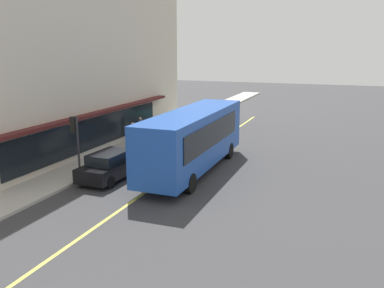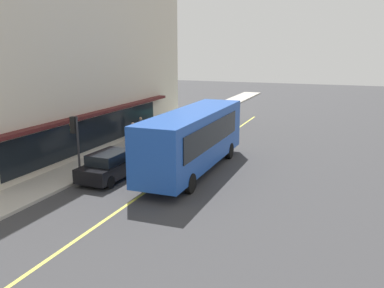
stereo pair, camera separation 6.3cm
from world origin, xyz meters
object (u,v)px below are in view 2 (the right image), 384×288
at_px(traffic_light, 75,132).
at_px(car_black, 111,165).
at_px(bus, 194,137).
at_px(car_teal, 215,115).
at_px(pedestrian_mid_block, 133,133).
at_px(car_navy, 177,133).
at_px(pedestrian_waiting, 141,126).

height_order(traffic_light, car_black, traffic_light).
bearing_deg(car_black, bus, -51.33).
bearing_deg(traffic_light, car_black, -80.68).
distance_m(car_teal, pedestrian_mid_block, 12.24).
xyz_separation_m(car_navy, pedestrian_mid_block, (-3.05, 1.95, 0.49)).
bearing_deg(bus, pedestrian_mid_block, 60.38).
bearing_deg(car_teal, car_black, 179.87).
xyz_separation_m(pedestrian_waiting, pedestrian_mid_block, (-2.81, -0.90, 0.07)).
height_order(car_navy, pedestrian_mid_block, pedestrian_mid_block).
distance_m(traffic_light, pedestrian_waiting, 9.48).
distance_m(car_black, pedestrian_mid_block, 6.54).
distance_m(car_black, car_teal, 18.26).
height_order(traffic_light, car_navy, traffic_light).
relative_size(traffic_light, car_navy, 0.74).
distance_m(bus, pedestrian_mid_block, 6.62).
relative_size(traffic_light, pedestrian_mid_block, 1.79).
distance_m(bus, car_teal, 15.78).
relative_size(car_black, car_teal, 0.99).
bearing_deg(traffic_light, car_teal, -6.16).
height_order(bus, car_navy, bus).
relative_size(bus, car_teal, 2.54).
xyz_separation_m(car_teal, pedestrian_waiting, (-9.25, 2.96, 0.41)).
bearing_deg(car_teal, traffic_light, 173.84).
bearing_deg(pedestrian_mid_block, car_black, -161.89).
bearing_deg(pedestrian_mid_block, bus, -119.62).
xyz_separation_m(car_black, car_teal, (18.26, -0.04, 0.00)).
bearing_deg(bus, traffic_light, 120.07).
relative_size(bus, car_black, 2.56).
relative_size(pedestrian_waiting, pedestrian_mid_block, 0.94).
bearing_deg(bus, car_teal, 13.40).
bearing_deg(bus, pedestrian_waiting, 47.50).
bearing_deg(pedestrian_mid_block, traffic_light, -179.45).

